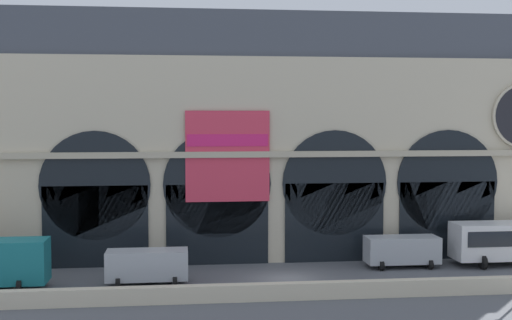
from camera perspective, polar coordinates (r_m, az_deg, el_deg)
name	(u,v)px	position (r m, az deg, el deg)	size (l,w,h in m)	color
ground_plane	(287,279)	(45.08, 2.66, -10.09)	(200.00, 200.00, 0.00)	#54565B
quay_parapet_wall	(301,291)	(40.18, 3.82, -11.07)	(90.00, 0.70, 1.00)	beige
station_building	(273,140)	(50.85, 1.46, 1.69)	(45.11, 4.62, 18.55)	beige
van_midwest	(147,265)	(43.95, -9.26, -8.82)	(5.20, 2.48, 2.20)	#ADB2B7
van_mideast	(402,250)	(49.31, 12.33, -7.49)	(5.20, 2.48, 2.20)	#ADB2B7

